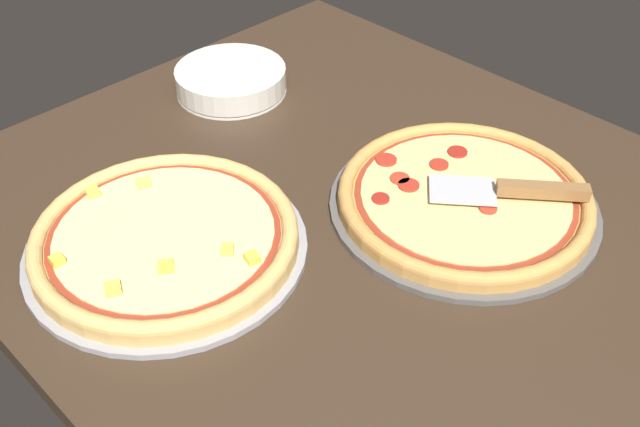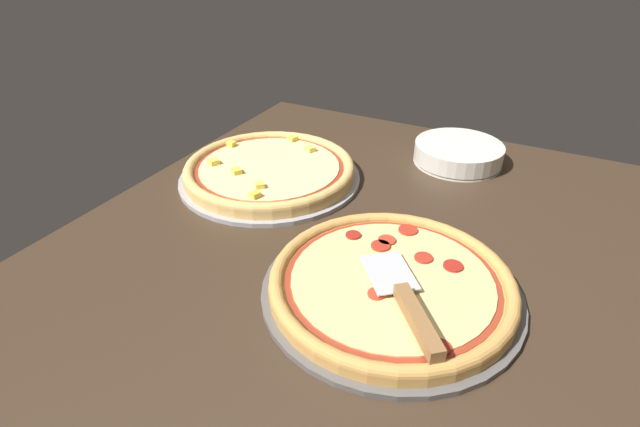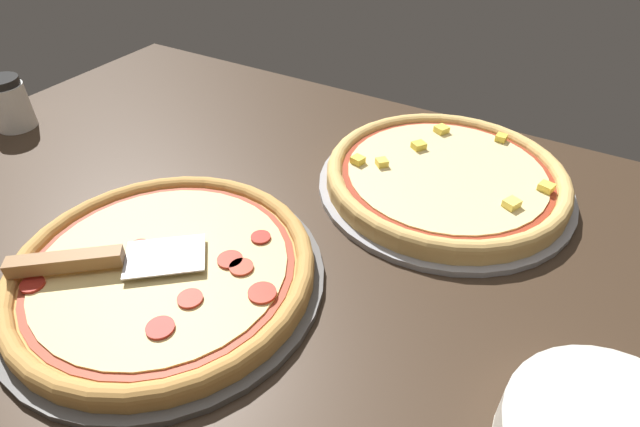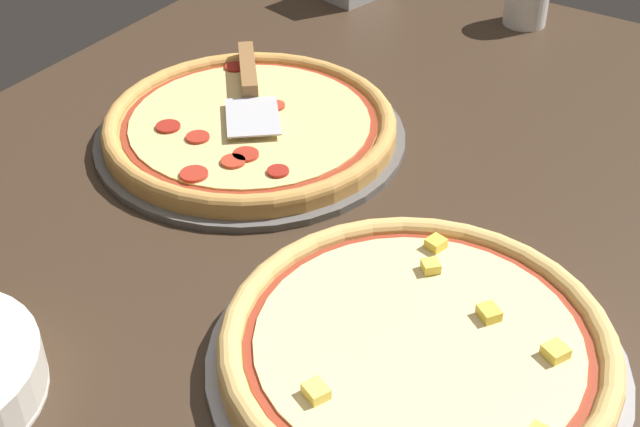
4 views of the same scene
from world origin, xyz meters
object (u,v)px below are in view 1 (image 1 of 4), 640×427
(pizza_back, at_px, (165,237))
(plate_stack, at_px, (231,80))
(pizza_front, at_px, (465,197))
(serving_spatula, at_px, (525,190))

(pizza_back, height_order, plate_stack, plate_stack)
(pizza_front, distance_m, pizza_back, 0.46)
(pizza_back, height_order, serving_spatula, serving_spatula)
(pizza_back, xyz_separation_m, plate_stack, (0.29, -0.36, -0.00))
(pizza_back, bearing_deg, plate_stack, -51.47)
(pizza_front, distance_m, serving_spatula, 0.09)
(pizza_front, bearing_deg, plate_stack, 2.88)
(pizza_front, relative_size, plate_stack, 1.86)
(serving_spatula, relative_size, plate_stack, 1.01)
(pizza_back, relative_size, plate_stack, 1.83)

